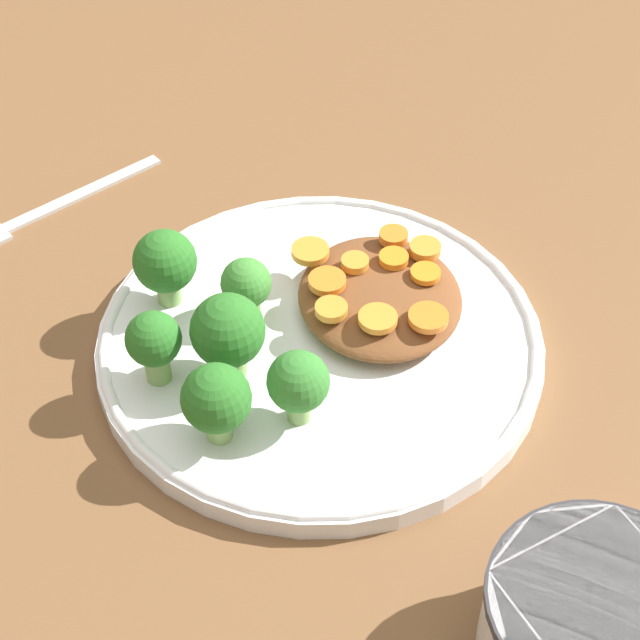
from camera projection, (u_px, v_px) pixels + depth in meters
The scene contains 21 objects.
ground_plane at pixel (320, 352), 0.69m from camera, with size 4.00×4.00×0.00m, color brown.
plate at pixel (320, 342), 0.68m from camera, with size 0.29×0.29×0.02m.
dip_bowl at pixel (595, 626), 0.52m from camera, with size 0.11×0.11×0.06m.
stew_mound at pixel (380, 297), 0.69m from camera, with size 0.11×0.12×0.02m, color brown.
broccoli_floret_0 at pixel (154, 342), 0.63m from camera, with size 0.03×0.03×0.05m.
broccoli_floret_1 at pixel (228, 333), 0.63m from camera, with size 0.05×0.05×0.06m.
broccoli_floret_2 at pixel (298, 383), 0.61m from camera, with size 0.04×0.04×0.05m.
broccoli_floret_3 at pixel (165, 263), 0.68m from camera, with size 0.04×0.04×0.06m.
broccoli_floret_4 at pixel (246, 286), 0.68m from camera, with size 0.03×0.03×0.04m.
broccoli_floret_5 at pixel (216, 400), 0.60m from camera, with size 0.04×0.04×0.05m.
carrot_slice_0 at pixel (394, 258), 0.70m from camera, with size 0.02×0.02×0.01m, color orange.
carrot_slice_1 at pixel (355, 263), 0.69m from camera, with size 0.02×0.02×0.01m, color orange.
carrot_slice_2 at pixel (425, 273), 0.69m from camera, with size 0.02×0.02×0.00m, color orange.
carrot_slice_3 at pixel (428, 318), 0.66m from camera, with size 0.03×0.03×0.00m, color orange.
carrot_slice_4 at pixel (332, 311), 0.66m from camera, with size 0.02×0.02×0.01m, color orange.
carrot_slice_5 at pixel (378, 319), 0.66m from camera, with size 0.02×0.02×0.00m, color orange.
carrot_slice_6 at pixel (425, 249), 0.70m from camera, with size 0.02×0.02×0.01m, color orange.
carrot_slice_7 at pixel (316, 251), 0.70m from camera, with size 0.03×0.03×0.00m, color orange.
carrot_slice_8 at pixel (327, 281), 0.68m from camera, with size 0.02×0.02×0.01m, color orange.
carrot_slice_9 at pixel (393, 236), 0.71m from camera, with size 0.02×0.02×0.01m, color orange.
fork at pixel (27, 217), 0.78m from camera, with size 0.17×0.12×0.01m.
Camera 1 is at (-0.05, -0.47, 0.51)m, focal length 60.00 mm.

